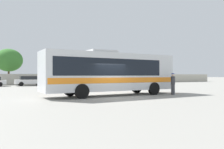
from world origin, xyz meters
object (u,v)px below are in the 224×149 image
object	(u,v)px
coach_bus_silver_orange	(110,72)
roadside_tree_midright	(51,63)
attendant_by_bus_door	(173,83)
parked_car_rightmost_black	(97,80)
roadside_tree_midleft	(9,60)
parked_car_third_black	(67,80)
parked_car_second_white	(29,81)

from	to	relation	value
coach_bus_silver_orange	roadside_tree_midright	size ratio (longest dim) A/B	2.02
coach_bus_silver_orange	attendant_by_bus_door	world-z (taller)	coach_bus_silver_orange
parked_car_rightmost_black	roadside_tree_midleft	xyz separation A→B (m)	(-14.02, 6.47, 3.48)
parked_car_third_black	roadside_tree_midleft	world-z (taller)	roadside_tree_midleft
coach_bus_silver_orange	roadside_tree_midleft	distance (m)	28.05
parked_car_rightmost_black	roadside_tree_midleft	distance (m)	15.83
attendant_by_bus_door	parked_car_rightmost_black	distance (m)	22.61
attendant_by_bus_door	parked_car_second_white	size ratio (longest dim) A/B	0.41
parked_car_third_black	parked_car_rightmost_black	distance (m)	5.48
parked_car_third_black	roadside_tree_midright	size ratio (longest dim) A/B	0.78
attendant_by_bus_door	roadside_tree_midright	xyz separation A→B (m)	(-3.84, 30.89, 3.07)
parked_car_rightmost_black	roadside_tree_midleft	bearing A→B (deg)	155.24
parked_car_second_white	roadside_tree_midright	bearing A→B (deg)	59.26
attendant_by_bus_door	roadside_tree_midright	size ratio (longest dim) A/B	0.32
roadside_tree_midleft	parked_car_third_black	bearing A→B (deg)	-38.63
parked_car_third_black	roadside_tree_midright	world-z (taller)	roadside_tree_midright
roadside_tree_midleft	coach_bus_silver_orange	bearing A→B (deg)	-76.41
attendant_by_bus_door	parked_car_rightmost_black	world-z (taller)	attendant_by_bus_door
coach_bus_silver_orange	parked_car_rightmost_black	xyz separation A→B (m)	(7.45, 20.71, -1.14)
parked_car_second_white	roadside_tree_midright	size ratio (longest dim) A/B	0.79
parked_car_second_white	parked_car_third_black	size ratio (longest dim) A/B	1.01
parked_car_third_black	roadside_tree_midleft	bearing A→B (deg)	141.37
attendant_by_bus_door	parked_car_rightmost_black	xyz separation A→B (m)	(2.44, 22.48, -0.24)
coach_bus_silver_orange	roadside_tree_midleft	world-z (taller)	roadside_tree_midleft
parked_car_third_black	roadside_tree_midleft	distance (m)	11.49
parked_car_second_white	parked_car_rightmost_black	bearing A→B (deg)	0.11
roadside_tree_midleft	parked_car_rightmost_black	bearing A→B (deg)	-24.76
roadside_tree_midleft	roadside_tree_midright	distance (m)	7.98
parked_car_second_white	parked_car_third_black	distance (m)	5.85
parked_car_second_white	roadside_tree_midright	world-z (taller)	roadside_tree_midright
coach_bus_silver_orange	parked_car_second_white	size ratio (longest dim) A/B	2.57
roadside_tree_midright	parked_car_rightmost_black	bearing A→B (deg)	-53.26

